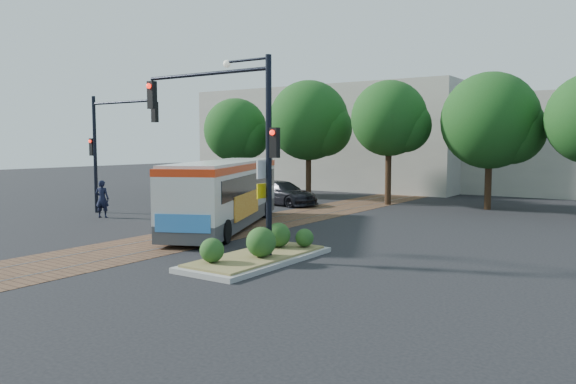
{
  "coord_description": "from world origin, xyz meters",
  "views": [
    {
      "loc": [
        15.03,
        -14.42,
        3.61
      ],
      "look_at": [
        2.15,
        4.58,
        1.6
      ],
      "focal_mm": 35.0,
      "sensor_mm": 36.0,
      "label": 1
    }
  ],
  "objects_px": {
    "traffic_island": "(260,251)",
    "signal_pole_main": "(236,125)",
    "city_bus": "(226,191)",
    "signal_pole_left": "(109,138)",
    "officer": "(102,199)",
    "parked_car": "(282,193)"
  },
  "relations": [
    {
      "from": "traffic_island",
      "to": "signal_pole_main",
      "type": "height_order",
      "value": "signal_pole_main"
    },
    {
      "from": "city_bus",
      "to": "signal_pole_left",
      "type": "distance_m",
      "value": 8.15
    },
    {
      "from": "signal_pole_main",
      "to": "officer",
      "type": "bearing_deg",
      "value": 162.13
    },
    {
      "from": "signal_pole_left",
      "to": "officer",
      "type": "height_order",
      "value": "signal_pole_left"
    },
    {
      "from": "traffic_island",
      "to": "signal_pole_main",
      "type": "relative_size",
      "value": 0.87
    },
    {
      "from": "city_bus",
      "to": "traffic_island",
      "type": "bearing_deg",
      "value": -66.16
    },
    {
      "from": "city_bus",
      "to": "signal_pole_left",
      "type": "bearing_deg",
      "value": 153.99
    },
    {
      "from": "city_bus",
      "to": "signal_pole_left",
      "type": "xyz_separation_m",
      "value": [
        -7.83,
        0.17,
        2.28
      ]
    },
    {
      "from": "signal_pole_left",
      "to": "officer",
      "type": "relative_size",
      "value": 3.29
    },
    {
      "from": "signal_pole_main",
      "to": "signal_pole_left",
      "type": "xyz_separation_m",
      "value": [
        -12.23,
        4.8,
        -0.29
      ]
    },
    {
      "from": "traffic_island",
      "to": "city_bus",
      "type": "bearing_deg",
      "value": 138.61
    },
    {
      "from": "traffic_island",
      "to": "officer",
      "type": "relative_size",
      "value": 2.85
    },
    {
      "from": "signal_pole_main",
      "to": "signal_pole_left",
      "type": "relative_size",
      "value": 1.0
    },
    {
      "from": "parked_car",
      "to": "signal_pole_main",
      "type": "bearing_deg",
      "value": -139.65
    },
    {
      "from": "traffic_island",
      "to": "parked_car",
      "type": "xyz_separation_m",
      "value": [
        -8.43,
        13.32,
        0.36
      ]
    },
    {
      "from": "city_bus",
      "to": "signal_pole_main",
      "type": "relative_size",
      "value": 1.76
    },
    {
      "from": "signal_pole_main",
      "to": "officer",
      "type": "xyz_separation_m",
      "value": [
        -11.43,
        3.69,
        -3.24
      ]
    },
    {
      "from": "traffic_island",
      "to": "signal_pole_left",
      "type": "xyz_separation_m",
      "value": [
        -13.19,
        4.89,
        3.54
      ]
    },
    {
      "from": "officer",
      "to": "signal_pole_left",
      "type": "bearing_deg",
      "value": -81.45
    },
    {
      "from": "traffic_island",
      "to": "officer",
      "type": "distance_m",
      "value": 12.96
    },
    {
      "from": "signal_pole_left",
      "to": "parked_car",
      "type": "distance_m",
      "value": 10.18
    },
    {
      "from": "signal_pole_left",
      "to": "officer",
      "type": "xyz_separation_m",
      "value": [
        0.8,
        -1.12,
        -2.95
      ]
    }
  ]
}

